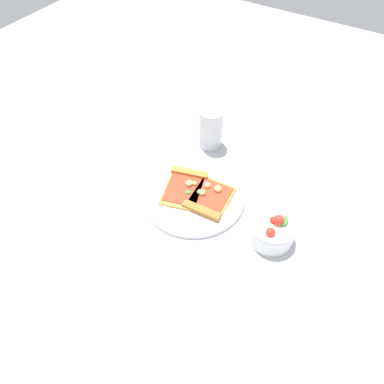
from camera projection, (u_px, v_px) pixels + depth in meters
ground_plane at (188, 199)px, 0.91m from camera, size 2.40×2.40×0.00m
plate at (193, 194)px, 0.91m from camera, size 0.27×0.27×0.01m
pizza_slice_near at (186, 185)px, 0.92m from camera, size 0.15×0.13×0.03m
pizza_slice_far at (208, 199)px, 0.89m from camera, size 0.13×0.11×0.03m
salad_bowl at (272, 230)px, 0.81m from camera, size 0.11×0.11×0.07m
soda_glass at (211, 129)px, 1.01m from camera, size 0.07×0.07×0.12m
paper_napkin at (90, 235)px, 0.84m from camera, size 0.13×0.14×0.00m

